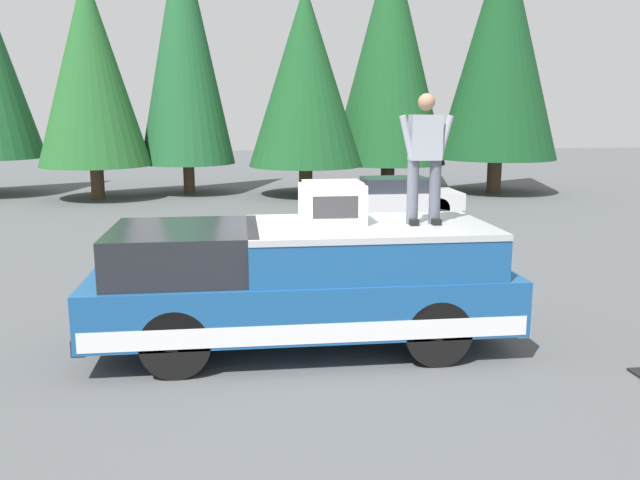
# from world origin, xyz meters

# --- Properties ---
(ground_plane) EXTENTS (90.00, 90.00, 0.00)m
(ground_plane) POSITION_xyz_m (0.00, 0.00, 0.00)
(ground_plane) COLOR #4C4F51
(pickup_truck) EXTENTS (2.01, 5.54, 1.65)m
(pickup_truck) POSITION_xyz_m (0.11, 0.08, 0.87)
(pickup_truck) COLOR navy
(pickup_truck) RESTS_ON ground
(compressor_unit) EXTENTS (0.65, 0.84, 0.56)m
(compressor_unit) POSITION_xyz_m (0.23, -0.32, 1.93)
(compressor_unit) COLOR white
(compressor_unit) RESTS_ON pickup_truck
(person_on_truck_bed) EXTENTS (0.29, 0.72, 1.69)m
(person_on_truck_bed) POSITION_xyz_m (0.04, -1.51, 2.55)
(person_on_truck_bed) COLOR #4C515B
(person_on_truck_bed) RESTS_ON pickup_truck
(parked_car_silver) EXTENTS (1.64, 4.10, 1.16)m
(parked_car_silver) POSITION_xyz_m (10.91, -3.66, 0.58)
(parked_car_silver) COLOR silver
(parked_car_silver) RESTS_ON ground
(conifer_far_left) EXTENTS (4.50, 4.50, 9.70)m
(conifer_far_left) POSITION_xyz_m (16.04, -8.89, 5.50)
(conifer_far_left) COLOR #4C3826
(conifer_far_left) RESTS_ON ground
(conifer_left) EXTENTS (4.51, 4.51, 9.62)m
(conifer_left) POSITION_xyz_m (17.47, -5.02, 5.32)
(conifer_left) COLOR #4C3826
(conifer_left) RESTS_ON ground
(conifer_center_left) EXTENTS (4.20, 4.20, 7.57)m
(conifer_center_left) POSITION_xyz_m (16.13, -1.59, 4.32)
(conifer_center_left) COLOR #4C3826
(conifer_center_left) RESTS_ON ground
(conifer_center_right) EXTENTS (3.53, 3.53, 9.86)m
(conifer_center_right) POSITION_xyz_m (17.25, 2.78, 5.49)
(conifer_center_right) COLOR #4C3826
(conifer_center_right) RESTS_ON ground
(conifer_right) EXTENTS (3.88, 3.88, 7.86)m
(conifer_right) POSITION_xyz_m (16.03, 5.93, 4.51)
(conifer_right) COLOR #4C3826
(conifer_right) RESTS_ON ground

